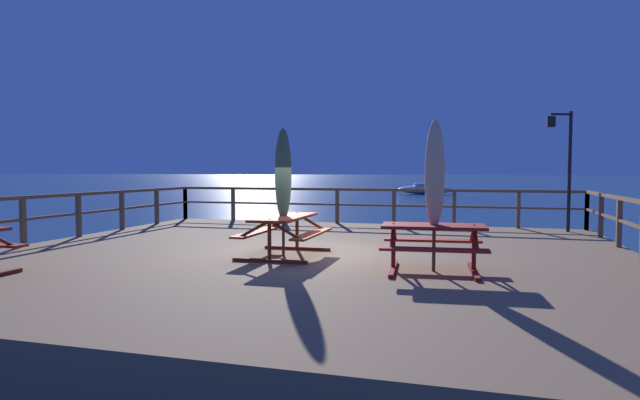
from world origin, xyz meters
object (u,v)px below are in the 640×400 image
patio_umbrella_short_mid (283,175)px  patio_umbrella_tall_back_left (435,175)px  picnic_table_front_right (433,238)px  lamp_post_hooked (563,152)px  picnic_table_mid_left (284,227)px  sailboat_distant (426,189)px

patio_umbrella_short_mid → patio_umbrella_tall_back_left: size_ratio=0.99×
picnic_table_front_right → patio_umbrella_tall_back_left: patio_umbrella_tall_back_left is taller
patio_umbrella_short_mid → lamp_post_hooked: (5.77, 5.81, 0.56)m
picnic_table_mid_left → sailboat_distant: sailboat_distant is taller
patio_umbrella_tall_back_left → patio_umbrella_short_mid: bearing=163.7°
picnic_table_mid_left → lamp_post_hooked: 8.33m
lamp_post_hooked → sailboat_distant: 41.53m
picnic_table_mid_left → picnic_table_front_right: size_ratio=1.14×
patio_umbrella_short_mid → patio_umbrella_tall_back_left: 3.02m
picnic_table_front_right → lamp_post_hooked: 7.47m
picnic_table_mid_left → picnic_table_front_right: (2.87, -0.88, -0.01)m
picnic_table_front_right → patio_umbrella_short_mid: size_ratio=0.71×
picnic_table_front_right → picnic_table_mid_left: bearing=162.9°
patio_umbrella_tall_back_left → lamp_post_hooked: size_ratio=0.77×
picnic_table_mid_left → lamp_post_hooked: size_ratio=0.62×
picnic_table_front_right → lamp_post_hooked: size_ratio=0.55×
sailboat_distant → lamp_post_hooked: bearing=-80.3°
picnic_table_mid_left → patio_umbrella_short_mid: size_ratio=0.81×
lamp_post_hooked → patio_umbrella_short_mid: bearing=-134.8°
picnic_table_front_right → patio_umbrella_short_mid: patio_umbrella_short_mid is taller
picnic_table_front_right → lamp_post_hooked: (2.88, 6.71, 1.56)m
picnic_table_front_right → sailboat_distant: bearing=95.0°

